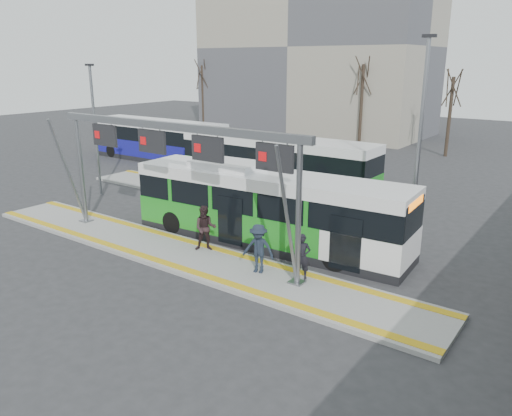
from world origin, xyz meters
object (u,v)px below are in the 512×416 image
at_px(passenger_b, 205,228).
at_px(hero_bus, 267,208).
at_px(passenger_c, 258,249).
at_px(passenger_a, 302,257).
at_px(gantry, 172,149).

bearing_deg(passenger_b, hero_bus, 24.88).
relative_size(passenger_b, passenger_c, 1.02).
xyz_separation_m(hero_bus, passenger_a, (3.33, -2.58, -0.58)).
relative_size(gantry, passenger_c, 7.05).
height_order(passenger_a, passenger_b, passenger_b).
bearing_deg(passenger_c, hero_bus, 104.97).
bearing_deg(gantry, passenger_c, 0.18).
bearing_deg(passenger_a, passenger_b, 156.94).
relative_size(gantry, hero_bus, 1.03).
xyz_separation_m(gantry, passenger_b, (1.13, 0.58, -3.21)).
bearing_deg(passenger_a, gantry, 162.92).
relative_size(hero_bus, passenger_a, 7.56).
distance_m(hero_bus, passenger_b, 2.84).
distance_m(gantry, passenger_c, 5.30).
height_order(hero_bus, passenger_b, hero_bus).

